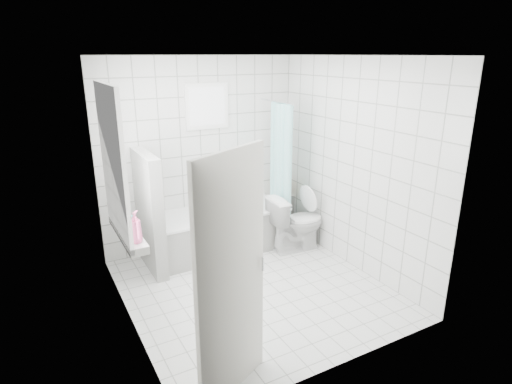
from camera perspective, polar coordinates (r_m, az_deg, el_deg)
ground at (r=5.13m, az=-0.31°, el=-12.69°), size 3.00×3.00×0.00m
ceiling at (r=4.41m, az=-0.37°, el=17.77°), size 3.00×3.00×0.00m
wall_back at (r=5.92m, az=-7.33°, el=5.00°), size 2.80×0.02×2.60m
wall_front at (r=3.44m, az=11.75°, el=-4.95°), size 2.80×0.02×2.60m
wall_left at (r=4.15m, az=-17.57°, el=-1.38°), size 0.02×3.00×2.60m
wall_right at (r=5.39m, az=12.87°, el=3.39°), size 0.02×3.00×2.60m
window_left at (r=4.36m, az=-18.19°, el=3.60°), size 0.01×0.90×1.40m
window_back at (r=5.81m, az=-6.48°, el=11.29°), size 0.50×0.01×0.50m
window_sill at (r=4.60m, az=-16.75°, el=-5.28°), size 0.18×1.02×0.08m
door at (r=3.27m, az=-3.26°, el=-11.64°), size 0.73×0.40×2.00m
bathtub at (r=5.94m, az=-4.70°, el=-5.13°), size 1.82×0.77×0.58m
partition_wall at (r=5.43m, az=-14.04°, el=-2.68°), size 0.15×0.85×1.50m
tiled_ledge at (r=6.66m, az=3.45°, el=-2.62°), size 0.40×0.24×0.55m
toilet at (r=5.94m, az=5.43°, el=-4.07°), size 0.80×0.49×0.79m
curtain_rod at (r=5.87m, az=2.72°, el=11.94°), size 0.02×0.80×0.02m
shower_curtain at (r=5.92m, az=3.25°, el=3.13°), size 0.14×0.48×1.78m
tub_faucet at (r=6.07m, az=-5.29°, el=1.00°), size 0.18×0.06×0.06m
sill_bottles at (r=4.42m, az=-16.42°, el=-3.91°), size 0.17×0.64×0.31m
ledge_bottles at (r=6.49m, az=3.49°, el=0.45°), size 0.15×0.17×0.24m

